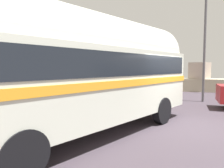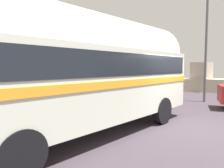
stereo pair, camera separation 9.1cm
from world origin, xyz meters
The scene contains 4 objects.
ground centered at (0.00, 0.00, 0.01)m, with size 32.00×26.00×0.02m.
breakwater centered at (0.21, 11.78, 0.78)m, with size 31.36×2.16×2.50m.
vintage_coach centered at (-2.82, -1.91, 2.05)m, with size 5.65×8.82×3.70m.
lamp_post centered at (1.13, 5.87, 3.82)m, with size 0.94×0.72×6.81m.
Camera 1 is at (-0.22, -7.75, 2.07)m, focal length 33.72 mm.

